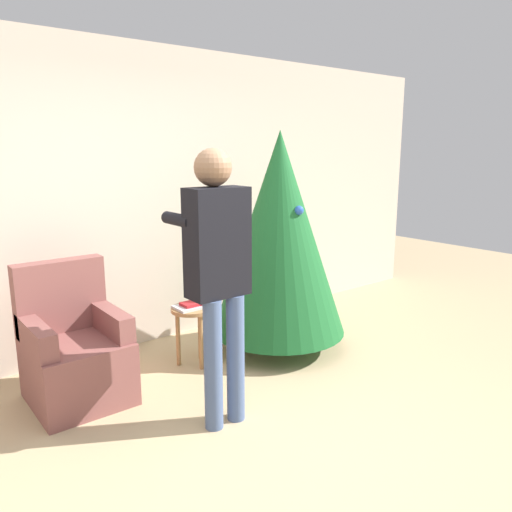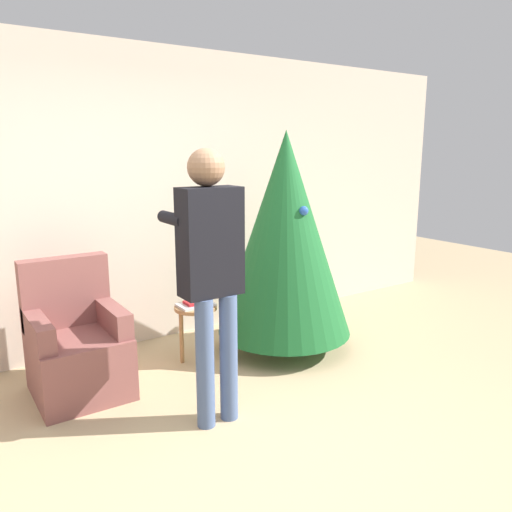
{
  "view_description": "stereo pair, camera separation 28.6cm",
  "coord_description": "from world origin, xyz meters",
  "px_view_note": "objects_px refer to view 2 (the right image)",
  "views": [
    {
      "loc": [
        -1.77,
        -1.95,
        1.79
      ],
      "look_at": [
        0.52,
        0.94,
        1.0
      ],
      "focal_mm": 35.0,
      "sensor_mm": 36.0,
      "label": 1
    },
    {
      "loc": [
        -1.54,
        -2.12,
        1.79
      ],
      "look_at": [
        0.52,
        0.94,
        1.0
      ],
      "focal_mm": 35.0,
      "sensor_mm": 36.0,
      "label": 2
    }
  ],
  "objects_px": {
    "person_standing": "(211,263)",
    "side_stool": "(196,317)",
    "christmas_tree": "(285,234)",
    "armchair": "(77,348)"
  },
  "relations": [
    {
      "from": "armchair",
      "to": "person_standing",
      "type": "xyz_separation_m",
      "value": [
        0.65,
        -0.9,
        0.74
      ]
    },
    {
      "from": "christmas_tree",
      "to": "armchair",
      "type": "xyz_separation_m",
      "value": [
        -1.79,
        0.18,
        -0.71
      ]
    },
    {
      "from": "person_standing",
      "to": "side_stool",
      "type": "distance_m",
      "value": 1.15
    },
    {
      "from": "person_standing",
      "to": "armchair",
      "type": "bearing_deg",
      "value": 125.88
    },
    {
      "from": "armchair",
      "to": "person_standing",
      "type": "relative_size",
      "value": 0.55
    },
    {
      "from": "christmas_tree",
      "to": "armchair",
      "type": "height_order",
      "value": "christmas_tree"
    },
    {
      "from": "christmas_tree",
      "to": "side_stool",
      "type": "distance_m",
      "value": 1.06
    },
    {
      "from": "christmas_tree",
      "to": "side_stool",
      "type": "bearing_deg",
      "value": 169.3
    },
    {
      "from": "christmas_tree",
      "to": "person_standing",
      "type": "xyz_separation_m",
      "value": [
        -1.14,
        -0.72,
        0.03
      ]
    },
    {
      "from": "person_standing",
      "to": "side_stool",
      "type": "xyz_separation_m",
      "value": [
        0.32,
        0.88,
        -0.68
      ]
    }
  ]
}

